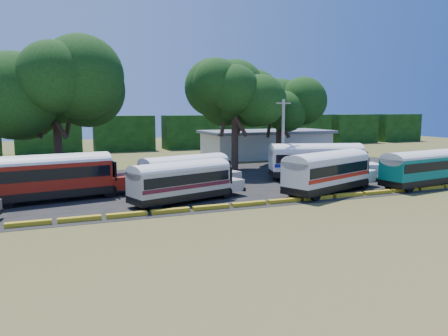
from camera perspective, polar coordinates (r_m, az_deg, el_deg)
name	(u,v)px	position (r m, az deg, el deg)	size (l,w,h in m)	color
ground	(236,211)	(31.11, 1.56, -5.57)	(160.00, 160.00, 0.00)	#404D19
asphalt_strip	(196,183)	(42.46, -3.68, -1.97)	(64.00, 24.00, 0.02)	black
curb	(230,206)	(31.97, 0.84, -4.93)	(53.70, 0.45, 0.30)	gold
terminal_building	(266,144)	(65.33, 5.55, 3.20)	(19.00, 9.00, 4.00)	beige
treeline_backdrop	(124,133)	(76.82, -12.91, 4.44)	(130.00, 4.00, 6.00)	black
bus_red	(53,174)	(36.52, -21.45, -0.75)	(11.51, 4.57, 3.68)	black
bus_cream_west	(182,179)	(33.51, -5.45, -1.49)	(9.98, 5.20, 3.20)	black
bus_cream_east	(187,171)	(38.19, -4.90, -0.37)	(9.92, 4.92, 3.17)	black
bus_white_red	(328,170)	(38.06, 13.48, -0.22)	(11.16, 6.41, 3.59)	black
bus_white_blue	(318,159)	(45.33, 12.17, 1.14)	(11.56, 5.81, 3.70)	black
bus_teal	(423,166)	(43.85, 24.51, 0.19)	(10.52, 4.01, 3.37)	black
tree_west	(55,83)	(46.71, -21.22, 10.25)	(10.85, 10.85, 13.65)	#35231A
tree_center	(235,90)	(49.88, 1.44, 10.13)	(9.21, 9.21, 12.68)	#35231A
tree_east	(280,102)	(56.62, 7.28, 8.56)	(7.87, 7.87, 10.98)	#35231A
utility_pole	(283,139)	(44.71, 7.70, 3.84)	(1.60, 0.30, 8.13)	gray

